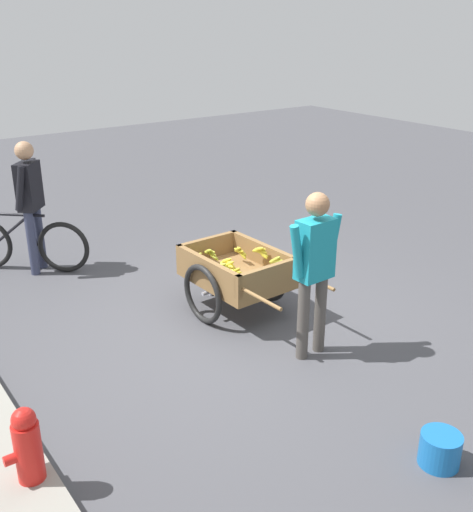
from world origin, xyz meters
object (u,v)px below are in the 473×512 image
at_px(vendor_person, 315,261).
at_px(fire_hydrant, 28,452).
at_px(plastic_bucket, 440,449).
at_px(cyclist_person, 30,195).
at_px(fruit_cart, 236,273).
at_px(bicycle, 25,244).

height_order(vendor_person, fire_hydrant, vendor_person).
bearing_deg(plastic_bucket, fire_hydrant, 59.76).
xyz_separation_m(cyclist_person, plastic_bucket, (-5.17, -1.12, -0.86)).
bearing_deg(fire_hydrant, plastic_bucket, -120.24).
bearing_deg(fire_hydrant, vendor_person, -84.85).
height_order(cyclist_person, plastic_bucket, cyclist_person).
distance_m(fruit_cart, cyclist_person, 2.78).
bearing_deg(cyclist_person, fruit_cart, -149.88).
distance_m(vendor_person, plastic_bucket, 1.88).
height_order(vendor_person, bicycle, vendor_person).
xyz_separation_m(fruit_cart, cyclist_person, (2.35, 1.37, 0.54)).
distance_m(bicycle, cyclist_person, 0.65).
xyz_separation_m(bicycle, fire_hydrant, (-3.85, 1.21, -0.02)).
bearing_deg(cyclist_person, vendor_person, -158.12).
xyz_separation_m(vendor_person, plastic_bucket, (-1.67, 0.28, -0.82)).
relative_size(bicycle, fire_hydrant, 1.88).
distance_m(vendor_person, fire_hydrant, 2.81).
bearing_deg(fire_hydrant, bicycle, -17.44).
height_order(bicycle, fire_hydrant, bicycle).
distance_m(fruit_cart, fire_hydrant, 3.03).
bearing_deg(fruit_cart, vendor_person, -178.01).
bearing_deg(cyclist_person, plastic_bucket, -167.75).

